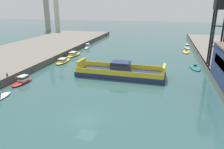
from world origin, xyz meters
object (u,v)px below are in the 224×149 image
object	(u,v)px
chain_ferry	(120,72)
moored_boat_upstream_a	(186,51)
moored_boat_near_left	(63,61)
moored_boat_upstream_b	(88,46)
moored_boat_near_right	(74,54)
smokestack_distant_a	(56,5)
crane_tower	(221,12)
moored_boat_mid_left	(187,47)
moored_boat_far_right	(23,81)
moored_boat_mid_right	(195,67)

from	to	relation	value
chain_ferry	moored_boat_upstream_a	world-z (taller)	chain_ferry
moored_boat_near_left	moored_boat_upstream_b	distance (m)	22.02
moored_boat_near_right	moored_boat_upstream_a	bearing A→B (deg)	22.99
moored_boat_upstream_a	smokestack_distant_a	size ratio (longest dim) A/B	0.25
chain_ferry	moored_boat_near_left	bearing A→B (deg)	155.89
moored_boat_near_right	moored_boat_upstream_b	size ratio (longest dim) A/B	1.26
chain_ferry	moored_boat_near_right	size ratio (longest dim) A/B	2.67
moored_boat_near_right	crane_tower	xyz separation A→B (m)	(40.32, -7.03, 13.59)
moored_boat_mid_left	smokestack_distant_a	bearing A→B (deg)	155.57
moored_boat_mid_left	moored_boat_far_right	world-z (taller)	moored_boat_far_right
moored_boat_upstream_a	smokestack_distant_a	xyz separation A→B (m)	(-69.87, 39.23, 15.32)
moored_boat_mid_left	moored_boat_upstream_b	world-z (taller)	moored_boat_upstream_b
moored_boat_mid_right	moored_boat_upstream_b	distance (m)	41.17
moored_boat_near_right	moored_boat_mid_left	xyz separation A→B (m)	(36.52, 22.35, 0.03)
chain_ferry	moored_boat_near_right	world-z (taller)	chain_ferry
moored_boat_far_right	moored_boat_mid_left	bearing A→B (deg)	52.97
moored_boat_far_right	moored_boat_upstream_a	distance (m)	54.60
moored_boat_mid_right	chain_ferry	bearing A→B (deg)	-145.90
moored_boat_far_right	moored_boat_upstream_b	bearing A→B (deg)	90.43
moored_boat_mid_right	moored_boat_upstream_b	world-z (taller)	moored_boat_upstream_b
moored_boat_far_right	moored_boat_near_right	bearing A→B (deg)	90.02
moored_boat_near_left	moored_boat_upstream_b	xyz separation A→B (m)	(-0.69, 22.01, 0.16)
chain_ferry	smokestack_distant_a	world-z (taller)	smokestack_distant_a
chain_ferry	crane_tower	xyz separation A→B (m)	(21.32, 9.55, 13.06)
smokestack_distant_a	moored_boat_near_left	bearing A→B (deg)	-61.19
moored_boat_mid_left	moored_boat_far_right	xyz separation A→B (m)	(-36.51, -48.40, 0.02)
moored_boat_mid_left	moored_boat_mid_right	xyz separation A→B (m)	(-0.01, -27.08, -0.36)
chain_ferry	moored_boat_mid_left	size ratio (longest dim) A/B	3.62
moored_boat_near_left	moored_boat_mid_right	bearing A→B (deg)	5.59
moored_boat_near_right	moored_boat_upstream_b	distance (m)	13.76
moored_boat_near_left	moored_boat_far_right	world-z (taller)	moored_boat_far_right
moored_boat_near_right	crane_tower	bearing A→B (deg)	-9.90
chain_ferry	moored_boat_upstream_a	distance (m)	35.95
moored_boat_mid_left	chain_ferry	bearing A→B (deg)	-114.23
moored_boat_mid_right	crane_tower	distance (m)	14.61
moored_boat_mid_right	smokestack_distant_a	distance (m)	93.35
moored_boat_near_right	moored_boat_mid_right	xyz separation A→B (m)	(36.51, -4.73, -0.32)
moored_boat_upstream_b	smokestack_distant_a	distance (m)	54.93
moored_boat_mid_left	crane_tower	size ratio (longest dim) A/B	0.35
moored_boat_near_right	moored_boat_mid_right	world-z (taller)	moored_boat_near_right
moored_boat_near_left	moored_boat_upstream_a	distance (m)	42.46
smokestack_distant_a	moored_boat_mid_left	bearing A→B (deg)	-24.43
moored_boat_far_right	smokestack_distant_a	distance (m)	88.66
moored_boat_far_right	crane_tower	bearing A→B (deg)	25.26
moored_boat_mid_left	moored_boat_upstream_a	size ratio (longest dim) A/B	0.79
moored_boat_near_left	moored_boat_near_right	distance (m)	8.27
moored_boat_near_left	moored_boat_mid_left	size ratio (longest dim) A/B	1.32
crane_tower	smokestack_distant_a	xyz separation A→B (m)	(-74.38, 61.46, 1.40)
moored_boat_near_right	crane_tower	size ratio (longest dim) A/B	0.47
moored_boat_upstream_b	smokestack_distant_a	xyz separation A→B (m)	(-33.78, 40.67, 14.90)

